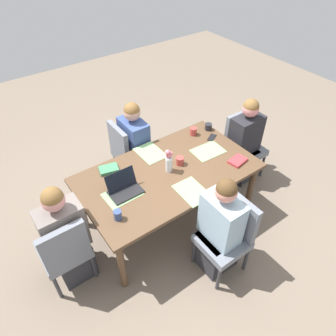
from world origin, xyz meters
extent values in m
plane|color=#756656|center=(0.00, 0.00, 0.00)|extent=(10.00, 10.00, 0.00)
cube|color=brown|center=(0.00, 0.00, 0.72)|extent=(1.91, 1.09, 0.04)
cylinder|color=brown|center=(-0.88, -0.47, 0.35)|extent=(0.07, 0.07, 0.70)
cylinder|color=brown|center=(0.88, -0.47, 0.35)|extent=(0.07, 0.07, 0.70)
cylinder|color=brown|center=(-0.88, 0.47, 0.35)|extent=(0.07, 0.07, 0.70)
cylinder|color=brown|center=(0.88, 0.47, 0.35)|extent=(0.07, 0.07, 0.70)
cube|color=slate|center=(1.26, 0.02, 0.41)|extent=(0.44, 0.44, 0.08)
cube|color=slate|center=(1.26, 0.21, 0.68)|extent=(0.42, 0.06, 0.45)
cylinder|color=#333338|center=(1.45, -0.17, 0.18)|extent=(0.04, 0.04, 0.37)
cylinder|color=#333338|center=(1.07, -0.17, 0.18)|extent=(0.04, 0.04, 0.37)
cylinder|color=#333338|center=(1.45, 0.21, 0.18)|extent=(0.04, 0.04, 0.37)
cylinder|color=#333338|center=(1.07, 0.21, 0.18)|extent=(0.04, 0.04, 0.37)
cube|color=#2D2D33|center=(1.20, 0.02, 0.23)|extent=(0.34, 0.36, 0.45)
cube|color=slate|center=(1.20, 0.02, 0.70)|extent=(0.40, 0.24, 0.50)
sphere|color=#D98C85|center=(1.20, 0.02, 1.07)|extent=(0.20, 0.20, 0.20)
sphere|color=brown|center=(1.20, 0.02, 1.10)|extent=(0.19, 0.19, 0.19)
cube|color=slate|center=(-0.04, 0.86, 0.41)|extent=(0.44, 0.44, 0.08)
cube|color=slate|center=(-0.23, 0.86, 0.68)|extent=(0.06, 0.42, 0.45)
cylinder|color=#333338|center=(0.15, 1.05, 0.18)|extent=(0.04, 0.04, 0.37)
cylinder|color=#333338|center=(0.15, 0.67, 0.18)|extent=(0.04, 0.04, 0.37)
cylinder|color=#333338|center=(-0.23, 1.05, 0.18)|extent=(0.04, 0.04, 0.37)
cylinder|color=#333338|center=(-0.23, 0.67, 0.18)|extent=(0.04, 0.04, 0.37)
cube|color=#2D2D33|center=(-0.04, 0.80, 0.23)|extent=(0.36, 0.34, 0.45)
cube|color=#99B7CC|center=(-0.04, 0.80, 0.70)|extent=(0.24, 0.40, 0.50)
sphere|color=#E28E7D|center=(-0.04, 0.80, 1.07)|extent=(0.20, 0.20, 0.20)
sphere|color=#51381E|center=(-0.04, 0.80, 1.10)|extent=(0.19, 0.19, 0.19)
cube|color=slate|center=(-1.30, -0.03, 0.41)|extent=(0.44, 0.44, 0.08)
cube|color=slate|center=(-1.30, -0.22, 0.68)|extent=(0.42, 0.06, 0.45)
cylinder|color=#333338|center=(-1.49, 0.16, 0.18)|extent=(0.04, 0.04, 0.37)
cylinder|color=#333338|center=(-1.11, 0.16, 0.18)|extent=(0.04, 0.04, 0.37)
cylinder|color=#333338|center=(-1.49, -0.22, 0.18)|extent=(0.04, 0.04, 0.37)
cylinder|color=#333338|center=(-1.11, -0.22, 0.18)|extent=(0.04, 0.04, 0.37)
cube|color=#2D2D33|center=(-1.24, -0.03, 0.23)|extent=(0.34, 0.36, 0.45)
cube|color=#232328|center=(-1.24, -0.03, 0.70)|extent=(0.40, 0.24, 0.50)
sphere|color=#DC8485|center=(-1.24, -0.03, 1.07)|extent=(0.20, 0.20, 0.20)
sphere|color=brown|center=(-1.24, -0.03, 1.10)|extent=(0.19, 0.19, 0.19)
cube|color=slate|center=(-0.05, -0.85, 0.41)|extent=(0.44, 0.44, 0.08)
cube|color=slate|center=(0.14, -0.85, 0.68)|extent=(0.06, 0.42, 0.45)
cylinder|color=#333338|center=(-0.24, -1.04, 0.18)|extent=(0.04, 0.04, 0.37)
cylinder|color=#333338|center=(-0.24, -0.66, 0.18)|extent=(0.04, 0.04, 0.37)
cylinder|color=#333338|center=(0.14, -1.04, 0.18)|extent=(0.04, 0.04, 0.37)
cylinder|color=#333338|center=(0.14, -0.66, 0.18)|extent=(0.04, 0.04, 0.37)
cube|color=#2D2D33|center=(-0.05, -0.79, 0.23)|extent=(0.36, 0.34, 0.45)
cube|color=#384C84|center=(-0.05, -0.79, 0.70)|extent=(0.24, 0.40, 0.50)
sphere|color=tan|center=(-0.05, -0.79, 1.07)|extent=(0.20, 0.20, 0.20)
sphere|color=brown|center=(-0.05, -0.79, 1.10)|extent=(0.19, 0.19, 0.19)
cylinder|color=silver|center=(-0.02, -0.01, 0.83)|extent=(0.07, 0.07, 0.17)
sphere|color=#DB7584|center=(0.00, -0.01, 1.00)|extent=(0.06, 0.06, 0.06)
cylinder|color=#477A3D|center=(0.00, -0.01, 0.96)|extent=(0.01, 0.01, 0.09)
sphere|color=#DB7584|center=(-0.02, -0.01, 0.99)|extent=(0.04, 0.04, 0.04)
cylinder|color=#477A3D|center=(-0.02, -0.01, 0.95)|extent=(0.01, 0.01, 0.08)
sphere|color=#DB7584|center=(-0.04, -0.01, 0.96)|extent=(0.05, 0.05, 0.05)
cylinder|color=#477A3D|center=(-0.04, -0.01, 0.94)|extent=(0.01, 0.01, 0.05)
sphere|color=#DB7584|center=(-0.02, -0.02, 0.95)|extent=(0.06, 0.06, 0.06)
cylinder|color=#477A3D|center=(-0.02, -0.02, 0.93)|extent=(0.01, 0.01, 0.03)
cube|color=#7FAD70|center=(0.57, 0.01, 0.75)|extent=(0.37, 0.27, 0.00)
cube|color=#7FAD70|center=(-0.02, 0.38, 0.75)|extent=(0.27, 0.37, 0.00)
cube|color=#7FAD70|center=(-0.58, -0.02, 0.75)|extent=(0.37, 0.28, 0.00)
cube|color=#7FAD70|center=(-0.02, -0.38, 0.75)|extent=(0.27, 0.36, 0.00)
cube|color=black|center=(0.53, 0.01, 0.76)|extent=(0.32, 0.22, 0.02)
cube|color=black|center=(0.53, -0.07, 0.86)|extent=(0.31, 0.07, 0.19)
cylinder|color=#AD3D38|center=(-0.66, -0.38, 0.79)|extent=(0.09, 0.09, 0.09)
cylinder|color=#AD3D38|center=(-0.18, -0.03, 0.79)|extent=(0.09, 0.09, 0.09)
cylinder|color=#232328|center=(-0.88, -0.35, 0.78)|extent=(0.09, 0.09, 0.08)
cylinder|color=#33477A|center=(0.75, 0.26, 0.79)|extent=(0.08, 0.08, 0.10)
cube|color=#3D7F56|center=(0.51, -0.39, 0.76)|extent=(0.23, 0.18, 0.04)
cube|color=#B73338|center=(-0.73, 0.32, 0.76)|extent=(0.22, 0.17, 0.03)
cube|color=black|center=(-0.80, -0.19, 0.75)|extent=(0.17, 0.13, 0.01)
camera|label=1|loc=(1.46, 2.02, 2.99)|focal=33.36mm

